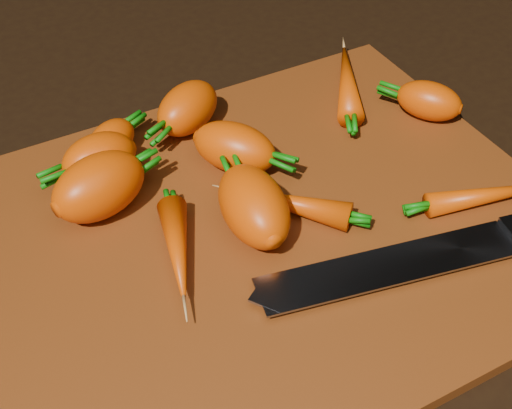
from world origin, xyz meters
name	(u,v)px	position (x,y,z in m)	size (l,w,h in m)	color
ground	(262,241)	(0.00, 0.00, -0.01)	(2.00, 2.00, 0.01)	black
cutting_board	(262,232)	(0.00, 0.00, 0.01)	(0.50, 0.40, 0.01)	brown
carrot_0	(99,186)	(-0.11, 0.08, 0.04)	(0.08, 0.05, 0.05)	#E34500
carrot_1	(99,159)	(-0.10, 0.12, 0.03)	(0.07, 0.05, 0.05)	#E34500
carrot_2	(234,147)	(0.02, 0.08, 0.03)	(0.08, 0.05, 0.05)	#E34500
carrot_3	(254,206)	(-0.01, 0.00, 0.04)	(0.09, 0.05, 0.05)	#E34500
carrot_4	(188,108)	(0.00, 0.16, 0.04)	(0.07, 0.05, 0.05)	#E34500
carrot_5	(112,139)	(-0.07, 0.15, 0.03)	(0.05, 0.03, 0.03)	#E34500
carrot_6	(429,101)	(0.22, 0.06, 0.03)	(0.06, 0.04, 0.04)	#E34500
carrot_7	(347,81)	(0.17, 0.13, 0.03)	(0.13, 0.03, 0.03)	#E34500
carrot_8	(493,194)	(0.19, -0.07, 0.02)	(0.12, 0.02, 0.02)	#E34500
carrot_9	(293,204)	(0.03, 0.00, 0.02)	(0.10, 0.03, 0.03)	#E34500
carrot_10	(177,248)	(-0.08, 0.00, 0.02)	(0.10, 0.03, 0.03)	#E34500
knife	(413,260)	(0.08, -0.10, 0.02)	(0.35, 0.10, 0.02)	gray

